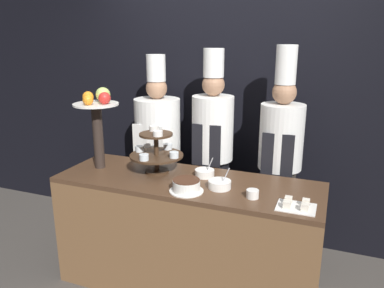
{
  "coord_description": "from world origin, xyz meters",
  "views": [
    {
      "loc": [
        0.97,
        -2.05,
        1.9
      ],
      "look_at": [
        0.0,
        0.43,
        1.14
      ],
      "focal_mm": 35.0,
      "sensor_mm": 36.0,
      "label": 1
    }
  ],
  "objects_px": {
    "cake_round": "(186,186)",
    "chef_left": "(158,145)",
    "tiered_stand": "(156,151)",
    "fruit_pedestal": "(98,114)",
    "chef_center_left": "(212,145)",
    "serving_bowl_near": "(220,184)",
    "serving_bowl_far": "(205,173)",
    "cup_white": "(253,194)",
    "cake_square_tray": "(296,205)",
    "chef_center_right": "(280,154)"
  },
  "relations": [
    {
      "from": "cake_round",
      "to": "chef_left",
      "type": "height_order",
      "value": "chef_left"
    },
    {
      "from": "tiered_stand",
      "to": "cake_round",
      "type": "xyz_separation_m",
      "value": [
        0.36,
        -0.28,
        -0.13
      ]
    },
    {
      "from": "fruit_pedestal",
      "to": "chef_center_left",
      "type": "height_order",
      "value": "chef_center_left"
    },
    {
      "from": "serving_bowl_near",
      "to": "chef_center_left",
      "type": "bearing_deg",
      "value": 112.51
    },
    {
      "from": "tiered_stand",
      "to": "fruit_pedestal",
      "type": "relative_size",
      "value": 0.65
    },
    {
      "from": "cake_round",
      "to": "chef_center_left",
      "type": "xyz_separation_m",
      "value": [
        -0.08,
        0.8,
        0.06
      ]
    },
    {
      "from": "serving_bowl_far",
      "to": "serving_bowl_near",
      "type": "bearing_deg",
      "value": -45.89
    },
    {
      "from": "cake_round",
      "to": "chef_center_left",
      "type": "bearing_deg",
      "value": 95.74
    },
    {
      "from": "tiered_stand",
      "to": "chef_center_left",
      "type": "distance_m",
      "value": 0.6
    },
    {
      "from": "tiered_stand",
      "to": "chef_center_left",
      "type": "height_order",
      "value": "chef_center_left"
    },
    {
      "from": "cake_round",
      "to": "cup_white",
      "type": "xyz_separation_m",
      "value": [
        0.44,
        0.06,
        -0.01
      ]
    },
    {
      "from": "fruit_pedestal",
      "to": "cake_round",
      "type": "height_order",
      "value": "fruit_pedestal"
    },
    {
      "from": "cake_round",
      "to": "cake_square_tray",
      "type": "relative_size",
      "value": 0.99
    },
    {
      "from": "cup_white",
      "to": "chef_center_right",
      "type": "bearing_deg",
      "value": 85.1
    },
    {
      "from": "cake_round",
      "to": "chef_center_left",
      "type": "distance_m",
      "value": 0.81
    },
    {
      "from": "fruit_pedestal",
      "to": "serving_bowl_far",
      "type": "height_order",
      "value": "fruit_pedestal"
    },
    {
      "from": "tiered_stand",
      "to": "cup_white",
      "type": "height_order",
      "value": "tiered_stand"
    },
    {
      "from": "serving_bowl_near",
      "to": "chef_center_right",
      "type": "relative_size",
      "value": 0.09
    },
    {
      "from": "fruit_pedestal",
      "to": "chef_center_right",
      "type": "distance_m",
      "value": 1.5
    },
    {
      "from": "cake_square_tray",
      "to": "serving_bowl_near",
      "type": "bearing_deg",
      "value": 166.67
    },
    {
      "from": "cake_round",
      "to": "cake_square_tray",
      "type": "bearing_deg",
      "value": 0.95
    },
    {
      "from": "fruit_pedestal",
      "to": "tiered_stand",
      "type": "bearing_deg",
      "value": 7.33
    },
    {
      "from": "cake_square_tray",
      "to": "chef_center_right",
      "type": "xyz_separation_m",
      "value": [
        -0.22,
        0.79,
        0.08
      ]
    },
    {
      "from": "cake_square_tray",
      "to": "cup_white",
      "type": "bearing_deg",
      "value": 170.23
    },
    {
      "from": "serving_bowl_near",
      "to": "chef_center_left",
      "type": "relative_size",
      "value": 0.09
    },
    {
      "from": "fruit_pedestal",
      "to": "serving_bowl_near",
      "type": "height_order",
      "value": "fruit_pedestal"
    },
    {
      "from": "serving_bowl_far",
      "to": "chef_center_left",
      "type": "distance_m",
      "value": 0.5
    },
    {
      "from": "tiered_stand",
      "to": "chef_left",
      "type": "xyz_separation_m",
      "value": [
        -0.25,
        0.52,
        -0.12
      ]
    },
    {
      "from": "fruit_pedestal",
      "to": "serving_bowl_near",
      "type": "distance_m",
      "value": 1.11
    },
    {
      "from": "cake_round",
      "to": "cup_white",
      "type": "distance_m",
      "value": 0.45
    },
    {
      "from": "fruit_pedestal",
      "to": "chef_left",
      "type": "distance_m",
      "value": 0.73
    },
    {
      "from": "serving_bowl_near",
      "to": "chef_left",
      "type": "height_order",
      "value": "chef_left"
    },
    {
      "from": "tiered_stand",
      "to": "serving_bowl_near",
      "type": "relative_size",
      "value": 2.6
    },
    {
      "from": "cake_round",
      "to": "serving_bowl_near",
      "type": "xyz_separation_m",
      "value": [
        0.19,
        0.14,
        -0.01
      ]
    },
    {
      "from": "serving_bowl_far",
      "to": "chef_left",
      "type": "bearing_deg",
      "value": 142.63
    },
    {
      "from": "cup_white",
      "to": "serving_bowl_near",
      "type": "xyz_separation_m",
      "value": [
        -0.25,
        0.08,
        0.0
      ]
    },
    {
      "from": "cup_white",
      "to": "chef_center_left",
      "type": "height_order",
      "value": "chef_center_left"
    },
    {
      "from": "cup_white",
      "to": "cake_square_tray",
      "type": "distance_m",
      "value": 0.29
    },
    {
      "from": "fruit_pedestal",
      "to": "cup_white",
      "type": "bearing_deg",
      "value": -6.89
    },
    {
      "from": "cake_round",
      "to": "cake_square_tray",
      "type": "xyz_separation_m",
      "value": [
        0.73,
        0.01,
        -0.02
      ]
    },
    {
      "from": "cake_square_tray",
      "to": "chef_center_right",
      "type": "distance_m",
      "value": 0.82
    },
    {
      "from": "cake_square_tray",
      "to": "fruit_pedestal",
      "type": "bearing_deg",
      "value": 172.58
    },
    {
      "from": "cake_round",
      "to": "chef_center_left",
      "type": "relative_size",
      "value": 0.13
    },
    {
      "from": "cake_square_tray",
      "to": "chef_center_left",
      "type": "bearing_deg",
      "value": 135.7
    },
    {
      "from": "cake_square_tray",
      "to": "tiered_stand",
      "type": "bearing_deg",
      "value": 166.38
    },
    {
      "from": "serving_bowl_near",
      "to": "serving_bowl_far",
      "type": "bearing_deg",
      "value": 134.11
    },
    {
      "from": "tiered_stand",
      "to": "cake_square_tray",
      "type": "distance_m",
      "value": 1.13
    },
    {
      "from": "serving_bowl_near",
      "to": "cake_round",
      "type": "bearing_deg",
      "value": -144.48
    },
    {
      "from": "chef_center_left",
      "to": "chef_center_right",
      "type": "distance_m",
      "value": 0.59
    },
    {
      "from": "fruit_pedestal",
      "to": "chef_center_right",
      "type": "relative_size",
      "value": 0.34
    }
  ]
}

